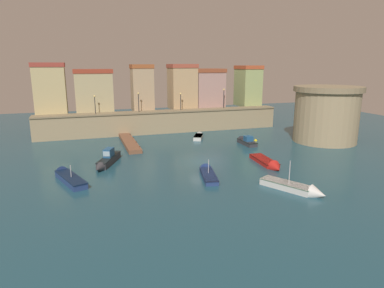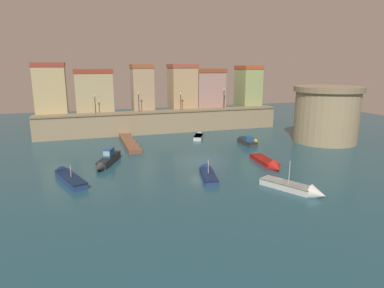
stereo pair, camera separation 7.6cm
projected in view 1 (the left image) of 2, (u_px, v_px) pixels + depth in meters
name	position (u px, v px, depth m)	size (l,w,h in m)	color
ground_plane	(201.00, 161.00, 42.15)	(109.53, 109.53, 0.00)	#1E4756
quay_wall	(164.00, 122.00, 59.83)	(42.93, 3.01, 3.90)	#9E8966
old_town_backdrop	(159.00, 88.00, 61.95)	(41.53, 5.50, 8.50)	tan
fortress_tower	(326.00, 114.00, 52.10)	(10.26, 10.26, 8.61)	#9E8966
pier_dock	(129.00, 142.00, 51.12)	(1.83, 12.24, 0.70)	brown
quay_lamp_0	(95.00, 101.00, 55.39)	(0.32, 0.32, 3.03)	black
quay_lamp_1	(138.00, 99.00, 57.56)	(0.32, 0.32, 3.30)	black
quay_lamp_2	(181.00, 98.00, 59.89)	(0.32, 0.32, 3.08)	black
quay_lamp_3	(224.00, 95.00, 62.37)	(0.32, 0.32, 3.63)	black
moored_boat_0	(107.00, 160.00, 40.61)	(3.91, 7.08, 1.98)	#333338
moored_boat_1	(245.00, 141.00, 51.53)	(1.43, 5.23, 1.73)	#333338
moored_boat_2	(297.00, 188.00, 31.99)	(4.38, 6.45, 3.29)	silver
moored_boat_3	(269.00, 163.00, 40.27)	(2.10, 6.71, 1.54)	red
moored_boat_4	(199.00, 136.00, 55.35)	(2.98, 4.36, 1.17)	silver
moored_boat_5	(207.00, 172.00, 36.93)	(2.68, 6.59, 2.34)	navy
moored_boat_6	(67.00, 177.00, 35.29)	(3.76, 7.42, 2.25)	navy
mooring_buoy_0	(256.00, 141.00, 53.56)	(0.51, 0.51, 0.51)	yellow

